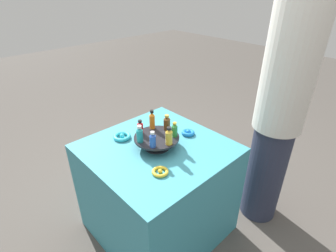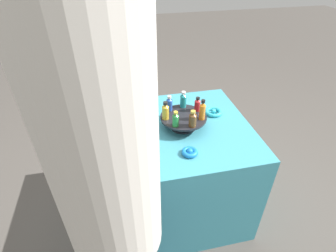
# 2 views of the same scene
# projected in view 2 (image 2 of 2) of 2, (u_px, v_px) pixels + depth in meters

# --- Properties ---
(ground_plane) EXTENTS (12.00, 12.00, 0.00)m
(ground_plane) POSITION_uv_depth(u_px,v_px,m) (180.00, 201.00, 1.98)
(ground_plane) COLOR #4C4742
(party_table) EXTENTS (0.81, 0.81, 0.70)m
(party_table) POSITION_uv_depth(u_px,v_px,m) (181.00, 168.00, 1.78)
(party_table) COLOR teal
(party_table) RESTS_ON ground_plane
(display_stand) EXTENTS (0.27, 0.27, 0.07)m
(display_stand) POSITION_uv_depth(u_px,v_px,m) (183.00, 120.00, 1.54)
(display_stand) COLOR black
(display_stand) RESTS_ON party_table
(bottle_teal) EXTENTS (0.04, 0.04, 0.10)m
(bottle_teal) POSITION_uv_depth(u_px,v_px,m) (183.00, 100.00, 1.59)
(bottle_teal) COLOR teal
(bottle_teal) RESTS_ON display_stand
(bottle_blue) EXTENTS (0.04, 0.04, 0.10)m
(bottle_blue) POSITION_uv_depth(u_px,v_px,m) (169.00, 104.00, 1.56)
(bottle_blue) COLOR #234CAD
(bottle_blue) RESTS_ON display_stand
(bottle_gold) EXTENTS (0.04, 0.04, 0.11)m
(bottle_gold) POSITION_uv_depth(u_px,v_px,m) (165.00, 111.00, 1.48)
(bottle_gold) COLOR gold
(bottle_gold) RESTS_ON display_stand
(bottle_green) EXTENTS (0.04, 0.04, 0.09)m
(bottle_green) POSITION_uv_depth(u_px,v_px,m) (176.00, 119.00, 1.43)
(bottle_green) COLOR #288438
(bottle_green) RESTS_ON display_stand
(bottle_brown) EXTENTS (0.04, 0.04, 0.10)m
(bottle_brown) POSITION_uv_depth(u_px,v_px,m) (193.00, 119.00, 1.42)
(bottle_brown) COLOR brown
(bottle_brown) RESTS_ON display_stand
(bottle_orange) EXTENTS (0.03, 0.03, 0.12)m
(bottle_orange) POSITION_uv_depth(u_px,v_px,m) (202.00, 110.00, 1.47)
(bottle_orange) COLOR orange
(bottle_orange) RESTS_ON display_stand
(bottle_red) EXTENTS (0.04, 0.04, 0.09)m
(bottle_red) POSITION_uv_depth(u_px,v_px,m) (197.00, 105.00, 1.56)
(bottle_red) COLOR #B21E23
(bottle_red) RESTS_ON display_stand
(ribbon_bow_teal) EXTENTS (0.11, 0.11, 0.03)m
(ribbon_bow_teal) POSITION_uv_depth(u_px,v_px,m) (214.00, 112.00, 1.68)
(ribbon_bow_teal) COLOR #2DB7CC
(ribbon_bow_teal) RESTS_ON party_table
(ribbon_bow_gold) EXTENTS (0.09, 0.09, 0.03)m
(ribbon_bow_gold) POSITION_uv_depth(u_px,v_px,m) (147.00, 116.00, 1.65)
(ribbon_bow_gold) COLOR gold
(ribbon_bow_gold) RESTS_ON party_table
(ribbon_bow_blue) EXTENTS (0.09, 0.09, 0.04)m
(ribbon_bow_blue) POSITION_uv_depth(u_px,v_px,m) (190.00, 152.00, 1.36)
(ribbon_bow_blue) COLOR blue
(ribbon_bow_blue) RESTS_ON party_table
(person_figure) EXTENTS (0.31, 0.31, 1.80)m
(person_figure) POSITION_uv_depth(u_px,v_px,m) (114.00, 207.00, 0.85)
(person_figure) COLOR #282D42
(person_figure) RESTS_ON ground_plane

